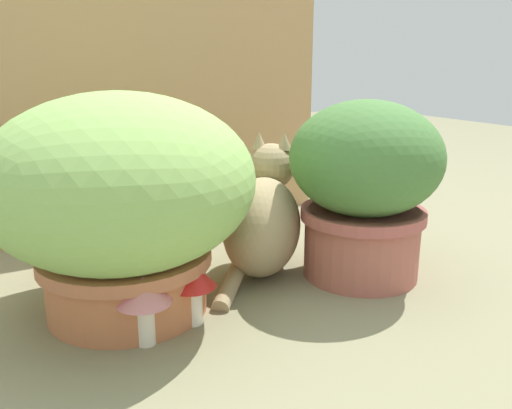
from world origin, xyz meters
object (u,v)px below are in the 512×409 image
Objects in this scene: leafy_planter at (365,183)px; cat at (263,220)px; mushroom_ornament_pink at (144,295)px; grass_planter at (121,195)px; mushroom_ornament_red at (192,281)px.

leafy_planter reaches higher than cat.
leafy_planter is 3.16× the size of mushroom_ornament_pink.
grass_planter is 4.01× the size of mushroom_ornament_pink.
mushroom_ornament_red is 0.10m from mushroom_ornament_pink.
cat is at bearing 143.51° from leafy_planter.
cat is 2.77× the size of mushroom_ornament_red.
grass_planter reaches higher than leafy_planter.
leafy_planter reaches higher than mushroom_ornament_red.
leafy_planter is (0.51, -0.08, -0.02)m from grass_planter.
grass_planter is 0.35m from cat.
mushroom_ornament_pink is (-0.01, -0.14, -0.14)m from grass_planter.
leafy_planter is at bearing 3.86° from mushroom_ornament_red.
leafy_planter is 3.24× the size of mushroom_ornament_red.
grass_planter is 0.20m from mushroom_ornament_pink.
cat is 0.29m from mushroom_ornament_red.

